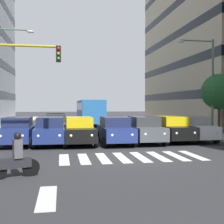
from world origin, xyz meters
name	(u,v)px	position (x,y,z in m)	size (l,w,h in m)	color
ground_plane	(131,157)	(0.00, 0.00, 0.00)	(180.00, 180.00, 0.00)	#2D2D30
building_left_block_0	(217,40)	(-15.82, -20.27, 10.58)	(11.87, 22.50, 21.17)	beige
crosswalk_markings	(131,157)	(0.00, 0.00, 0.00)	(6.75, 2.80, 0.01)	silver
lane_arrow_1	(47,197)	(3.66, 5.50, 0.00)	(0.50, 2.20, 0.01)	silver
car_0	(193,128)	(-5.67, -5.36, 0.89)	(2.02, 4.44, 1.72)	silver
car_1	(172,129)	(-4.08, -5.19, 0.89)	(2.02, 4.44, 1.72)	black
car_2	(144,129)	(-2.07, -4.90, 0.89)	(2.02, 4.44, 1.72)	#474C51
car_3	(115,130)	(-0.10, -4.73, 0.89)	(2.02, 4.44, 1.72)	navy
car_4	(79,130)	(2.17, -4.88, 0.89)	(2.02, 4.44, 1.72)	black
car_5	(50,131)	(3.94, -5.04, 0.89)	(2.02, 4.44, 1.72)	navy
car_6	(18,131)	(5.94, -5.29, 0.89)	(2.02, 4.44, 1.72)	navy
car_row2_0	(56,124)	(3.70, -11.67, 0.89)	(2.02, 4.44, 1.72)	#474C51
car_row2_1	(56,123)	(3.74, -12.43, 0.89)	(2.02, 4.44, 1.72)	black
bus_behind_traffic	(90,110)	(-0.10, -21.47, 1.86)	(2.78, 10.50, 3.00)	#286BAD
motorcycle_with_rider	(16,159)	(4.82, 3.12, 0.65)	(1.64, 0.64, 1.57)	black
traffic_light_gantry	(4,80)	(5.89, -0.90, 3.65)	(3.75, 0.36, 5.50)	#AD991E
street_lamp_left	(207,77)	(-7.46, -6.83, 4.57)	(2.94, 0.28, 7.22)	#4C6B56
street_lamp_right	(0,71)	(7.50, -8.36, 4.89)	(2.86, 0.28, 7.86)	#4C6B56
street_tree_1	(219,92)	(-8.68, -7.18, 3.50)	(2.74, 2.74, 4.73)	#513823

